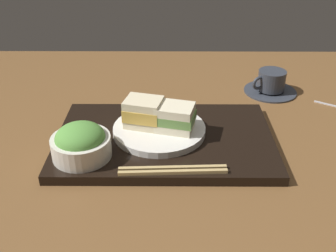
{
  "coord_description": "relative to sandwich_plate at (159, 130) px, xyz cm",
  "views": [
    {
      "loc": [
        3.38,
        -74.06,
        44.9
      ],
      "look_at": [
        2.99,
        -6.48,
        5.0
      ],
      "focal_mm": 42.46,
      "sensor_mm": 36.0,
      "label": 1
    }
  ],
  "objects": [
    {
      "name": "salad_bowl",
      "position": [
        -14.29,
        -8.52,
        2.29
      ],
      "size": [
        11.09,
        11.09,
        6.61
      ],
      "color": "silver",
      "rests_on": "serving_tray"
    },
    {
      "name": "coffee_cup",
      "position": [
        28.15,
        23.59,
        -0.26
      ],
      "size": [
        13.45,
        13.45,
        5.85
      ],
      "color": "#333842",
      "rests_on": "ground_plane"
    },
    {
      "name": "serving_tray",
      "position": [
        1.16,
        -1.14,
        -1.67
      ],
      "size": [
        43.99,
        27.83,
        1.96
      ],
      "primitive_type": "cube",
      "color": "black",
      "rests_on": "ground_plane"
    },
    {
      "name": "ground_plane",
      "position": [
        -1.18,
        4.0,
        -4.15
      ],
      "size": [
        140.0,
        100.0,
        3.0
      ],
      "primitive_type": "cube",
      "color": "brown"
    },
    {
      "name": "sandwich_far",
      "position": [
        3.17,
        -0.83,
        3.34
      ],
      "size": [
        8.99,
        7.54,
        5.31
      ],
      "color": "#EFE5C1",
      "rests_on": "sandwich_plate"
    },
    {
      "name": "chopsticks_pair",
      "position": [
        2.73,
        -13.38,
        -0.34
      ],
      "size": [
        19.45,
        2.75,
        0.7
      ],
      "color": "tan",
      "rests_on": "serving_tray"
    },
    {
      "name": "sandwich_plate",
      "position": [
        0.0,
        0.0,
        0.0
      ],
      "size": [
        19.03,
        19.03,
        1.38
      ],
      "primitive_type": "cylinder",
      "color": "silver",
      "rests_on": "serving_tray"
    },
    {
      "name": "sandwich_near",
      "position": [
        -3.17,
        0.83,
        3.59
      ],
      "size": [
        8.6,
        7.66,
        5.8
      ],
      "color": "beige",
      "rests_on": "sandwich_plate"
    }
  ]
}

